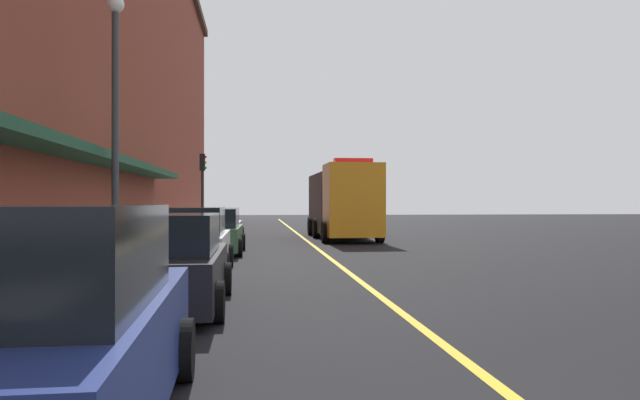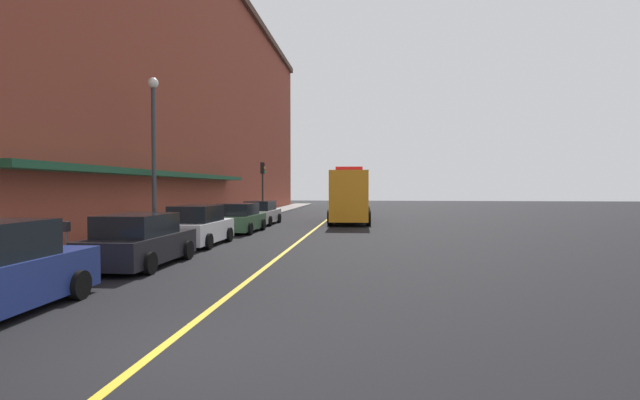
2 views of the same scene
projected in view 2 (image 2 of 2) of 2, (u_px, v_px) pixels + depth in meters
ground_plane at (322, 223)px, 31.85m from camera, size 112.00×112.00×0.00m
sidewalk_left at (234, 222)px, 32.49m from camera, size 2.40×70.00×0.15m
lane_center_stripe at (322, 223)px, 31.85m from camera, size 0.16×70.00×0.01m
brick_building_left at (125, 88)px, 32.00m from camera, size 13.42×64.00×18.49m
parked_car_1 at (140, 242)px, 14.45m from camera, size 2.12×4.50×1.63m
parked_car_2 at (198, 227)px, 19.71m from camera, size 2.03×4.41×1.69m
parked_car_3 at (239, 219)px, 25.43m from camera, size 2.18×4.52×1.59m
parked_car_4 at (261, 213)px, 30.97m from camera, size 2.03×4.76×1.57m
utility_truck at (350, 197)px, 32.81m from camera, size 2.85×8.83×3.76m
parking_meter_0 at (67, 236)px, 13.16m from camera, size 0.14×0.18×1.33m
parking_meter_1 at (246, 208)px, 32.34m from camera, size 0.14×0.18×1.33m
street_lamp_left at (154, 141)px, 19.79m from camera, size 0.44×0.44×6.94m
traffic_light_near at (263, 179)px, 37.29m from camera, size 0.38×0.36×4.30m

